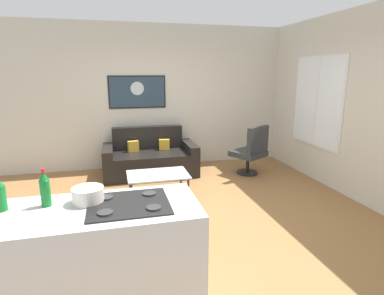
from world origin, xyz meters
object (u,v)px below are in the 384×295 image
object	(u,v)px
soda_bottle_2	(45,189)
wall_painting	(137,92)
armchair	(252,151)
mixing_bowl	(88,195)
couch	(150,159)
coffee_table	(158,176)
soda_bottle	(0,195)

from	to	relation	value
soda_bottle_2	wall_painting	xyz separation A→B (m)	(1.00, 3.85, 0.47)
armchair	mixing_bowl	size ratio (longest dim) A/B	3.90
couch	mixing_bowl	distance (m)	3.49
couch	coffee_table	size ratio (longest dim) A/B	1.89
mixing_bowl	couch	bearing A→B (deg)	75.75
couch	soda_bottle	bearing A→B (deg)	-113.42
coffee_table	armchair	bearing A→B (deg)	22.18
couch	wall_painting	distance (m)	1.35
soda_bottle	wall_painting	bearing A→B (deg)	71.47
armchair	mixing_bowl	world-z (taller)	mixing_bowl
couch	mixing_bowl	size ratio (longest dim) A/B	7.13
coffee_table	soda_bottle	distance (m)	2.57
mixing_bowl	wall_painting	bearing A→B (deg)	79.74
armchair	soda_bottle_2	xyz separation A→B (m)	(-2.97, -2.80, 0.58)
couch	wall_painting	size ratio (longest dim) A/B	1.55
coffee_table	soda_bottle_2	bearing A→B (deg)	-118.57
soda_bottle	soda_bottle_2	world-z (taller)	soda_bottle_2
coffee_table	armchair	distance (m)	2.01
coffee_table	wall_painting	world-z (taller)	wall_painting
couch	armchair	world-z (taller)	armchair
soda_bottle	soda_bottle_2	xyz separation A→B (m)	(0.30, 0.01, 0.01)
wall_painting	soda_bottle	bearing A→B (deg)	-108.53
armchair	soda_bottle	bearing A→B (deg)	-139.33
soda_bottle	coffee_table	bearing A→B (deg)	55.51
wall_painting	armchair	bearing A→B (deg)	-27.96
soda_bottle_2	mixing_bowl	size ratio (longest dim) A/B	1.21
couch	armchair	xyz separation A→B (m)	(1.83, -0.51, 0.18)
soda_bottle	soda_bottle_2	size ratio (longest dim) A/B	0.92
soda_bottle	wall_painting	size ratio (longest dim) A/B	0.24
couch	coffee_table	world-z (taller)	couch
soda_bottle	wall_painting	world-z (taller)	wall_painting
coffee_table	couch	bearing A→B (deg)	88.67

